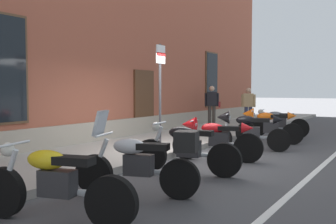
{
  "coord_description": "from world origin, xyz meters",
  "views": [
    {
      "loc": [
        -8.16,
        -4.72,
        1.63
      ],
      "look_at": [
        0.54,
        0.69,
        1.04
      ],
      "focal_mm": 41.36,
      "sensor_mm": 36.0,
      "label": 1
    }
  ],
  "objects_px": {
    "motorcycle_black_naked": "(185,149)",
    "motorcycle_orange_sport": "(267,125)",
    "motorcycle_yellow_naked": "(53,184)",
    "pedestrian_dark_jacket": "(212,103)",
    "parking_sign": "(160,82)",
    "motorcycle_silver_touring": "(143,161)",
    "motorcycle_grey_naked": "(278,123)",
    "motorcycle_red_sport": "(213,137)",
    "pedestrian_tan_coat": "(248,104)",
    "motorcycle_black_sport": "(246,129)"
  },
  "relations": [
    {
      "from": "motorcycle_red_sport",
      "to": "pedestrian_tan_coat",
      "type": "xyz_separation_m",
      "value": [
        7.35,
        1.86,
        0.47
      ]
    },
    {
      "from": "motorcycle_silver_touring",
      "to": "motorcycle_grey_naked",
      "type": "relative_size",
      "value": 0.96
    },
    {
      "from": "motorcycle_orange_sport",
      "to": "parking_sign",
      "type": "xyz_separation_m",
      "value": [
        -3.58,
        1.5,
        1.23
      ]
    },
    {
      "from": "pedestrian_tan_coat",
      "to": "motorcycle_yellow_naked",
      "type": "bearing_deg",
      "value": -170.75
    },
    {
      "from": "pedestrian_dark_jacket",
      "to": "motorcycle_yellow_naked",
      "type": "bearing_deg",
      "value": -163.9
    },
    {
      "from": "motorcycle_black_sport",
      "to": "parking_sign",
      "type": "xyz_separation_m",
      "value": [
        -1.99,
        1.44,
        1.23
      ]
    },
    {
      "from": "motorcycle_silver_touring",
      "to": "motorcycle_grey_naked",
      "type": "distance_m",
      "value": 8.5
    },
    {
      "from": "parking_sign",
      "to": "motorcycle_orange_sport",
      "type": "bearing_deg",
      "value": -22.68
    },
    {
      "from": "motorcycle_yellow_naked",
      "to": "motorcycle_black_sport",
      "type": "bearing_deg",
      "value": 0.13
    },
    {
      "from": "motorcycle_silver_touring",
      "to": "motorcycle_black_sport",
      "type": "relative_size",
      "value": 0.95
    },
    {
      "from": "motorcycle_black_sport",
      "to": "motorcycle_yellow_naked",
      "type": "bearing_deg",
      "value": -179.87
    },
    {
      "from": "motorcycle_grey_naked",
      "to": "pedestrian_dark_jacket",
      "type": "bearing_deg",
      "value": 65.89
    },
    {
      "from": "motorcycle_yellow_naked",
      "to": "pedestrian_dark_jacket",
      "type": "height_order",
      "value": "pedestrian_dark_jacket"
    },
    {
      "from": "motorcycle_silver_touring",
      "to": "motorcycle_red_sport",
      "type": "distance_m",
      "value": 3.3
    },
    {
      "from": "motorcycle_yellow_naked",
      "to": "parking_sign",
      "type": "xyz_separation_m",
      "value": [
        4.65,
        1.46,
        1.32
      ]
    },
    {
      "from": "motorcycle_black_sport",
      "to": "motorcycle_orange_sport",
      "type": "xyz_separation_m",
      "value": [
        1.59,
        -0.05,
        0.0
      ]
    },
    {
      "from": "motorcycle_red_sport",
      "to": "motorcycle_grey_naked",
      "type": "xyz_separation_m",
      "value": [
        5.21,
        0.03,
        -0.07
      ]
    },
    {
      "from": "motorcycle_grey_naked",
      "to": "pedestrian_tan_coat",
      "type": "relative_size",
      "value": 1.28
    },
    {
      "from": "motorcycle_black_sport",
      "to": "motorcycle_orange_sport",
      "type": "height_order",
      "value": "motorcycle_orange_sport"
    },
    {
      "from": "motorcycle_black_naked",
      "to": "motorcycle_black_sport",
      "type": "height_order",
      "value": "motorcycle_black_sport"
    },
    {
      "from": "motorcycle_orange_sport",
      "to": "pedestrian_dark_jacket",
      "type": "distance_m",
      "value": 4.67
    },
    {
      "from": "motorcycle_black_naked",
      "to": "motorcycle_red_sport",
      "type": "bearing_deg",
      "value": 5.26
    },
    {
      "from": "motorcycle_black_naked",
      "to": "pedestrian_tan_coat",
      "type": "relative_size",
      "value": 1.35
    },
    {
      "from": "motorcycle_yellow_naked",
      "to": "pedestrian_dark_jacket",
      "type": "relative_size",
      "value": 1.3
    },
    {
      "from": "motorcycle_black_sport",
      "to": "motorcycle_orange_sport",
      "type": "relative_size",
      "value": 1.07
    },
    {
      "from": "motorcycle_orange_sport",
      "to": "motorcycle_red_sport",
      "type": "bearing_deg",
      "value": 177.32
    },
    {
      "from": "motorcycle_yellow_naked",
      "to": "motorcycle_silver_touring",
      "type": "bearing_deg",
      "value": -8.59
    },
    {
      "from": "motorcycle_silver_touring",
      "to": "motorcycle_black_naked",
      "type": "height_order",
      "value": "motorcycle_silver_touring"
    },
    {
      "from": "parking_sign",
      "to": "motorcycle_yellow_naked",
      "type": "bearing_deg",
      "value": -162.59
    },
    {
      "from": "motorcycle_red_sport",
      "to": "motorcycle_orange_sport",
      "type": "height_order",
      "value": "motorcycle_orange_sport"
    },
    {
      "from": "motorcycle_black_sport",
      "to": "pedestrian_tan_coat",
      "type": "height_order",
      "value": "pedestrian_tan_coat"
    },
    {
      "from": "motorcycle_grey_naked",
      "to": "pedestrian_dark_jacket",
      "type": "xyz_separation_m",
      "value": [
        1.41,
        3.16,
        0.59
      ]
    },
    {
      "from": "motorcycle_silver_touring",
      "to": "motorcycle_black_naked",
      "type": "relative_size",
      "value": 0.91
    },
    {
      "from": "motorcycle_red_sport",
      "to": "parking_sign",
      "type": "bearing_deg",
      "value": 97.61
    },
    {
      "from": "motorcycle_yellow_naked",
      "to": "pedestrian_dark_jacket",
      "type": "bearing_deg",
      "value": 16.1
    },
    {
      "from": "pedestrian_dark_jacket",
      "to": "motorcycle_grey_naked",
      "type": "bearing_deg",
      "value": -114.11
    },
    {
      "from": "pedestrian_dark_jacket",
      "to": "motorcycle_black_naked",
      "type": "bearing_deg",
      "value": -157.89
    },
    {
      "from": "motorcycle_silver_touring",
      "to": "parking_sign",
      "type": "xyz_separation_m",
      "value": [
        3.1,
        1.69,
        1.26
      ]
    },
    {
      "from": "motorcycle_orange_sport",
      "to": "pedestrian_dark_jacket",
      "type": "height_order",
      "value": "pedestrian_dark_jacket"
    },
    {
      "from": "motorcycle_black_naked",
      "to": "pedestrian_tan_coat",
      "type": "distance_m",
      "value": 9.16
    },
    {
      "from": "motorcycle_grey_naked",
      "to": "pedestrian_tan_coat",
      "type": "xyz_separation_m",
      "value": [
        2.14,
        1.84,
        0.54
      ]
    },
    {
      "from": "motorcycle_black_sport",
      "to": "parking_sign",
      "type": "relative_size",
      "value": 0.8
    },
    {
      "from": "motorcycle_red_sport",
      "to": "pedestrian_dark_jacket",
      "type": "height_order",
      "value": "pedestrian_dark_jacket"
    },
    {
      "from": "motorcycle_black_naked",
      "to": "motorcycle_orange_sport",
      "type": "relative_size",
      "value": 1.1
    },
    {
      "from": "motorcycle_black_sport",
      "to": "pedestrian_dark_jacket",
      "type": "relative_size",
      "value": 1.25
    },
    {
      "from": "motorcycle_black_naked",
      "to": "motorcycle_yellow_naked",
      "type": "bearing_deg",
      "value": 179.6
    },
    {
      "from": "motorcycle_black_naked",
      "to": "pedestrian_tan_coat",
      "type": "bearing_deg",
      "value": 12.68
    },
    {
      "from": "motorcycle_black_naked",
      "to": "motorcycle_black_sport",
      "type": "distance_m",
      "value": 3.39
    },
    {
      "from": "motorcycle_red_sport",
      "to": "parking_sign",
      "type": "height_order",
      "value": "parking_sign"
    },
    {
      "from": "motorcycle_black_naked",
      "to": "motorcycle_orange_sport",
      "type": "distance_m",
      "value": 4.98
    }
  ]
}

